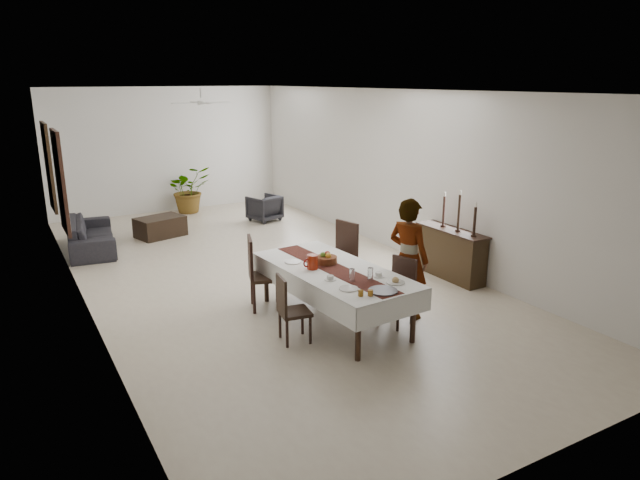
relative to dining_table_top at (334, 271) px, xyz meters
The scene contains 86 objects.
floor 2.46m from the dining_table_top, 90.78° to the left, with size 6.00×12.00×0.00m, color beige.
ceiling 3.39m from the dining_table_top, 90.78° to the left, with size 6.00×12.00×0.02m, color white.
wall_back 8.39m from the dining_table_top, 90.22° to the left, with size 6.00×0.02×3.20m, color silver.
wall_front 3.75m from the dining_table_top, 90.50° to the right, with size 6.00×0.02×3.20m, color silver.
wall_left 3.92m from the dining_table_top, 142.31° to the left, with size 0.02×12.00×3.20m, color silver.
wall_right 3.88m from the dining_table_top, 38.29° to the left, with size 0.02×12.00×3.20m, color silver.
dining_table_top is the anchor object (origin of this frame).
table_leg_fl 1.33m from the dining_table_top, 107.29° to the right, with size 0.07×0.07×0.73m, color black.
table_leg_fr 1.33m from the dining_table_top, 65.08° to the right, with size 0.07×0.07×0.73m, color black.
table_leg_bl 1.33m from the dining_table_top, 114.92° to the left, with size 0.07×0.07×0.73m, color black.
table_leg_br 1.33m from the dining_table_top, 72.71° to the left, with size 0.07×0.07×0.73m, color black.
tablecloth_top 0.03m from the dining_table_top, ahead, with size 1.22×2.67×0.01m, color white.
tablecloth_drape_left 0.62m from the dining_table_top, behind, with size 0.01×2.67×0.31m, color white.
tablecloth_drape_right 0.62m from the dining_table_top, ahead, with size 0.01×2.67×0.31m, color white.
tablecloth_drape_near 1.34m from the dining_table_top, 86.18° to the right, with size 1.22×0.01×0.31m, color silver.
tablecloth_drape_far 1.34m from the dining_table_top, 93.82° to the left, with size 1.22×0.01×0.31m, color silver.
table_runner 0.04m from the dining_table_top, behind, with size 0.36×2.59×0.00m, color #5D231A.
red_pitcher 0.33m from the dining_table_top, 152.85° to the left, with size 0.16×0.16×0.21m, color #961F0A.
pitcher_handle 0.41m from the dining_table_top, 159.69° to the left, with size 0.12×0.12×0.02m, color maroon.
wine_glass_near 0.70m from the dining_table_top, 75.72° to the right, with size 0.07×0.07×0.18m, color white.
wine_glass_mid 0.59m from the dining_table_top, 96.49° to the right, with size 0.07×0.07×0.18m, color white.
teacup_right 0.70m from the dining_table_top, 59.62° to the right, with size 0.09×0.09×0.06m, color white.
saucer_right 0.70m from the dining_table_top, 59.62° to the right, with size 0.16×0.16×0.01m, color white.
teacup_left 0.48m from the dining_table_top, 126.79° to the right, with size 0.09×0.09×0.06m, color silver.
saucer_left 0.48m from the dining_table_top, 126.79° to the right, with size 0.16×0.16×0.01m, color white.
plate_near_right 0.99m from the dining_table_top, 66.05° to the right, with size 0.25×0.25×0.02m, color silver.
bread_near_right 1.00m from the dining_table_top, 66.05° to the right, with size 0.09×0.09×0.09m, color tan.
plate_near_left 0.84m from the dining_table_top, 107.99° to the right, with size 0.25×0.25×0.02m, color white.
plate_far_left 0.66m from the dining_table_top, 124.01° to the left, with size 0.25×0.25×0.02m, color white.
serving_tray 1.09m from the dining_table_top, 86.18° to the right, with size 0.37×0.37×0.02m, color #434348.
jam_jar_a 1.15m from the dining_table_top, 97.70° to the right, with size 0.07×0.07×0.08m, color brown.
jam_jar_b 1.11m from the dining_table_top, 103.60° to the right, with size 0.07×0.07×0.08m, color brown.
fruit_basket 0.28m from the dining_table_top, 82.51° to the left, with size 0.31×0.31×0.10m, color brown.
fruit_red 0.34m from the dining_table_top, 77.31° to the left, with size 0.09×0.09×0.09m, color maroon.
fruit_green 0.33m from the dining_table_top, 91.77° to the left, with size 0.08×0.08×0.08m, color #568929.
fruit_yellow 0.27m from the dining_table_top, 79.78° to the left, with size 0.09×0.09×0.09m, color gold.
chair_right_near_seat 0.95m from the dining_table_top, 39.19° to the right, with size 0.41×0.41×0.05m, color black.
chair_right_near_leg_fl 1.25m from the dining_table_top, 36.87° to the right, with size 0.04×0.04×0.40m, color black.
chair_right_near_leg_fr 1.03m from the dining_table_top, 23.86° to the right, with size 0.04×0.04×0.40m, color black.
chair_right_near_leg_bl 1.11m from the dining_table_top, 53.09° to the right, with size 0.04×0.04×0.40m, color black.
chair_right_near_leg_br 0.86m from the dining_table_top, 43.12° to the right, with size 0.04×0.04×0.40m, color black.
chair_right_near_back 1.00m from the dining_table_top, 30.39° to the right, with size 0.41×0.04×0.52m, color black.
chair_right_far_seat 1.23m from the dining_table_top, 55.78° to the left, with size 0.48×0.48×0.05m, color black.
chair_right_far_leg_fl 1.36m from the dining_table_top, 42.98° to the left, with size 0.05×0.05×0.48m, color black.
chair_right_far_leg_fr 1.57m from the dining_table_top, 56.43° to the left, with size 0.05×0.05×0.48m, color black.
chair_right_far_leg_bl 1.06m from the dining_table_top, 54.73° to the left, with size 0.05×0.05×0.48m, color black.
chair_right_far_leg_br 1.33m from the dining_table_top, 68.93° to the left, with size 0.05×0.05×0.48m, color black.
chair_right_far_back 1.38m from the dining_table_top, 49.74° to the left, with size 0.48×0.04×0.61m, color black.
chair_left_near_seat 0.93m from the dining_table_top, 157.77° to the right, with size 0.39×0.39×0.04m, color black.
chair_left_near_leg_fl 1.09m from the dining_table_top, behind, with size 0.04×0.04×0.39m, color black.
chair_left_near_leg_fr 1.22m from the dining_table_top, 154.95° to the right, with size 0.04×0.04×0.39m, color black.
chair_left_near_leg_bl 0.85m from the dining_table_top, 162.51° to the right, with size 0.04×0.04×0.39m, color black.
chair_left_near_leg_br 1.01m from the dining_table_top, 142.52° to the right, with size 0.04×0.04×0.39m, color black.
chair_left_near_back 1.02m from the dining_table_top, 163.00° to the right, with size 0.39×0.04×0.50m, color black.
chair_left_far_seat 1.15m from the dining_table_top, 125.56° to the left, with size 0.48×0.48×0.05m, color black.
chair_left_far_leg_fl 1.49m from the dining_table_top, 123.75° to the left, with size 0.05×0.05×0.47m, color black.
chair_left_far_leg_fr 1.30m from the dining_table_top, 138.69° to the left, with size 0.05×0.05×0.47m, color black.
chair_left_far_leg_bl 1.23m from the dining_table_top, 111.40° to the left, with size 0.05×0.05×0.47m, color black.
chair_left_far_leg_br 1.00m from the dining_table_top, 128.52° to the left, with size 0.05×0.05×0.47m, color black.
chair_left_far_back 1.30m from the dining_table_top, 131.13° to the left, with size 0.48×0.04×0.61m, color black.
woman 1.10m from the dining_table_top, 21.39° to the right, with size 0.65×0.42×1.78m, color #95979E.
sideboard_body 2.83m from the dining_table_top, 11.91° to the left, with size 0.37×1.41×0.84m, color black.
sideboard_top 2.81m from the dining_table_top, 11.91° to the left, with size 0.41×1.46×0.03m, color black.
candlestick_near_base 2.75m from the dining_table_top, ahead, with size 0.09×0.09×0.03m, color black.
candlestick_near_shaft 2.78m from the dining_table_top, ahead, with size 0.05×0.05×0.47m, color black.
candlestick_near_candle 2.83m from the dining_table_top, ahead, with size 0.03×0.03×0.07m, color white.
candlestick_mid_base 2.79m from the dining_table_top, ahead, with size 0.09×0.09×0.03m, color black.
candlestick_mid_shaft 2.82m from the dining_table_top, ahead, with size 0.05×0.05×0.61m, color black.
candlestick_mid_candle 2.89m from the dining_table_top, ahead, with size 0.03×0.03×0.07m, color beige.
candlestick_far_base 2.87m from the dining_table_top, 16.49° to the left, with size 0.09×0.09×0.03m, color black.
candlestick_far_shaft 2.89m from the dining_table_top, 16.49° to the left, with size 0.05×0.05×0.52m, color black.
candlestick_far_candle 2.95m from the dining_table_top, 16.49° to the left, with size 0.03×0.03×0.07m, color beige.
sofa 6.06m from the dining_table_top, 113.96° to the left, with size 2.17×0.85×0.63m, color #262328.
armchair 6.27m from the dining_table_top, 74.63° to the left, with size 0.68×0.70×0.63m, color #252328.
coffee_table 5.94m from the dining_table_top, 99.41° to the left, with size 0.99×0.66×0.44m, color black.
potted_plant 7.87m from the dining_table_top, 87.53° to the left, with size 1.10×0.95×1.22m, color #295321.
mirror_frame_near 5.51m from the dining_table_top, 123.37° to the left, with size 0.06×1.05×1.85m, color black.
mirror_glass_near 5.49m from the dining_table_top, 123.06° to the left, with size 0.01×0.90×1.70m, color silver.
mirror_frame_far 7.33m from the dining_table_top, 114.25° to the left, with size 0.06×1.05×1.85m, color black.
mirror_glass_far 7.32m from the dining_table_top, 114.00° to the left, with size 0.01×0.90×1.70m, color silver.
fan_rod 5.84m from the dining_table_top, 90.34° to the left, with size 0.04×0.04×0.20m, color silver.
fan_hub 5.76m from the dining_table_top, 90.34° to the left, with size 0.16×0.16×0.08m, color white.
fan_blade_n 6.08m from the dining_table_top, 90.32° to the left, with size 0.10×0.55×0.01m, color silver.
fan_blade_s 5.44m from the dining_table_top, 90.37° to the left, with size 0.10×0.55×0.01m, color silver.
fan_blade_e 5.77m from the dining_table_top, 86.59° to the left, with size 0.55×0.10×0.01m, color silver.
fan_blade_w 5.77m from the dining_table_top, 94.09° to the left, with size 0.55×0.10×0.01m, color beige.
Camera 1 is at (-3.96, -8.90, 3.38)m, focal length 32.00 mm.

